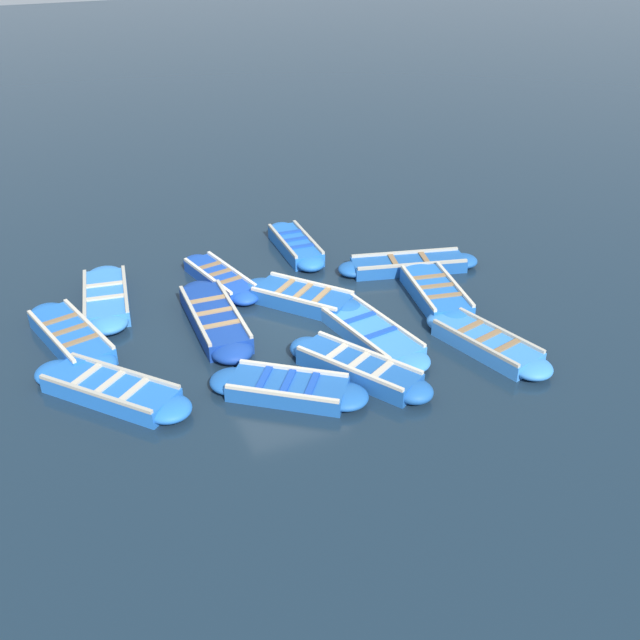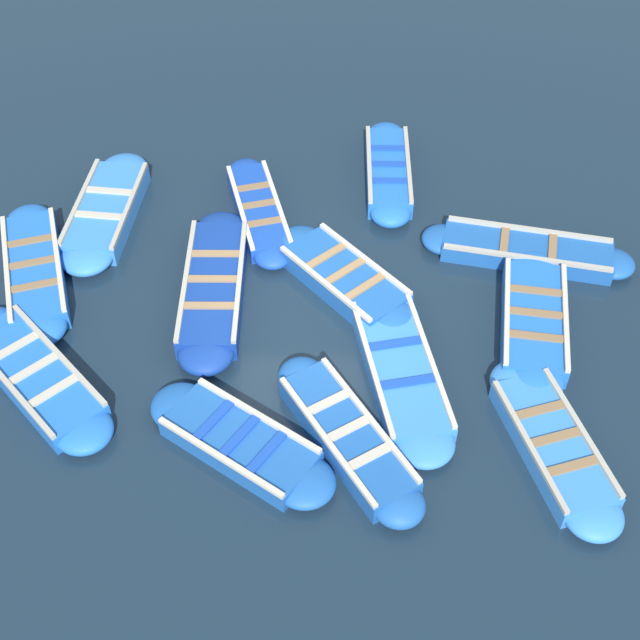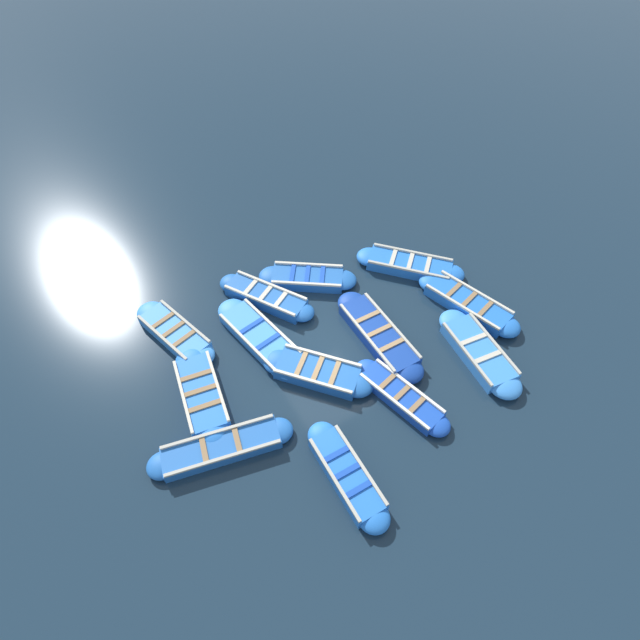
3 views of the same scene
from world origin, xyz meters
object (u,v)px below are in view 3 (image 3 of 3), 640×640
at_px(boat_stern_in, 308,278).
at_px(boat_end_of_row, 222,448).
at_px(boat_broadside, 175,333).
at_px(boat_far_corner, 379,335).
at_px(boat_drifting, 410,265).
at_px(boat_outer_right, 266,297).
at_px(boat_centre, 260,337).
at_px(boat_inner_gap, 347,474).
at_px(boat_near_quay, 468,303).
at_px(boat_outer_left, 479,352).
at_px(boat_mid_row, 318,372).
at_px(boat_bow_out, 401,396).
at_px(boat_alongside, 202,394).

xyz_separation_m(boat_stern_in, boat_end_of_row, (-4.04, 4.90, -0.00)).
bearing_deg(boat_broadside, boat_stern_in, -91.10).
bearing_deg(boat_end_of_row, boat_far_corner, -81.05).
relative_size(boat_drifting, boat_broadside, 0.98).
relative_size(boat_outer_right, boat_centre, 0.86).
bearing_deg(boat_inner_gap, boat_outer_right, -9.12).
distance_m(boat_near_quay, boat_outer_left, 1.87).
distance_m(boat_mid_row, boat_bow_out, 2.40).
relative_size(boat_drifting, boat_centre, 0.86).
height_order(boat_centre, boat_far_corner, boat_far_corner).
bearing_deg(boat_broadside, boat_far_corner, -122.20).
relative_size(boat_drifting, boat_outer_left, 0.95).
distance_m(boat_drifting, boat_end_of_row, 8.59).
relative_size(boat_stern_in, boat_outer_right, 0.95).
bearing_deg(boat_outer_left, boat_centre, 53.58).
height_order(boat_stern_in, boat_end_of_row, boat_stern_in).
distance_m(boat_stern_in, boat_far_corner, 3.23).
xyz_separation_m(boat_mid_row, boat_alongside, (1.03, 3.08, 0.01)).
distance_m(boat_drifting, boat_far_corner, 3.25).
bearing_deg(boat_alongside, boat_outer_left, -111.03).
relative_size(boat_bow_out, boat_inner_gap, 1.01).
height_order(boat_outer_left, boat_far_corner, boat_far_corner).
bearing_deg(boat_centre, boat_near_quay, -109.94).
relative_size(boat_near_quay, boat_far_corner, 0.95).
bearing_deg(boat_far_corner, boat_end_of_row, 98.95).
bearing_deg(boat_outer_right, boat_centre, 146.04).
bearing_deg(boat_bow_out, boat_stern_in, -1.07).
distance_m(boat_mid_row, boat_broadside, 4.53).
bearing_deg(boat_outer_left, boat_near_quay, -32.28).
height_order(boat_near_quay, boat_mid_row, boat_near_quay).
relative_size(boat_drifting, boat_outer_right, 1.00).
height_order(boat_broadside, boat_alongside, boat_alongside).
bearing_deg(boat_near_quay, boat_mid_row, 87.28).
bearing_deg(boat_mid_row, boat_outer_left, -112.81).
xyz_separation_m(boat_centre, boat_far_corner, (-1.80, -3.05, 0.04)).
xyz_separation_m(boat_centre, boat_alongside, (-0.96, 2.27, 0.04)).
bearing_deg(boat_mid_row, boat_far_corner, -85.25).
xyz_separation_m(boat_far_corner, boat_inner_gap, (-3.11, 3.17, -0.01)).
bearing_deg(boat_broadside, boat_outer_left, -125.85).
relative_size(boat_outer_left, boat_inner_gap, 1.11).
bearing_deg(boat_stern_in, boat_bow_out, 178.93).
bearing_deg(boat_stern_in, boat_near_quay, -134.08).
relative_size(boat_outer_left, boat_centre, 0.91).
height_order(boat_centre, boat_alongside, boat_alongside).
bearing_deg(boat_near_quay, boat_centre, 70.06).
relative_size(boat_outer_left, boat_alongside, 1.01).
distance_m(boat_outer_right, boat_broadside, 3.01).
height_order(boat_drifting, boat_outer_right, boat_outer_right).
height_order(boat_near_quay, boat_far_corner, boat_far_corner).
relative_size(boat_far_corner, boat_alongside, 1.11).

